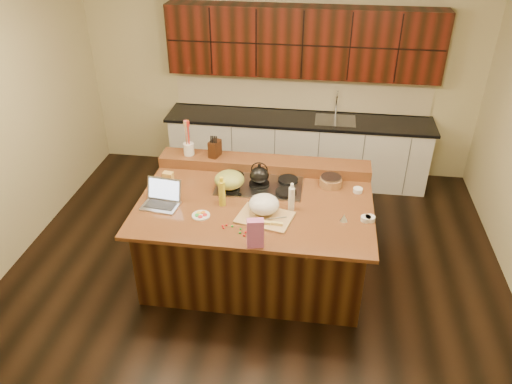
# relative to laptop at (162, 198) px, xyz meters

# --- Properties ---
(room) EXTENTS (5.52, 5.02, 2.72)m
(room) POSITION_rel_laptop_xyz_m (0.93, 0.18, 0.36)
(room) COLOR black
(room) RESTS_ON ground
(island) EXTENTS (2.40, 1.60, 0.92)m
(island) POSITION_rel_laptop_xyz_m (0.93, 0.18, -0.52)
(island) COLOR black
(island) RESTS_ON ground
(back_ledge) EXTENTS (2.40, 0.30, 0.12)m
(back_ledge) POSITION_rel_laptop_xyz_m (0.93, 0.88, -0.01)
(back_ledge) COLOR black
(back_ledge) RESTS_ON island
(cooktop) EXTENTS (0.92, 0.52, 0.05)m
(cooktop) POSITION_rel_laptop_xyz_m (0.93, 0.48, -0.05)
(cooktop) COLOR gray
(cooktop) RESTS_ON island
(back_counter) EXTENTS (3.70, 0.66, 2.40)m
(back_counter) POSITION_rel_laptop_xyz_m (1.23, 2.41, -0.00)
(back_counter) COLOR silver
(back_counter) RESTS_ON ground
(kettle) EXTENTS (0.22, 0.22, 0.19)m
(kettle) POSITION_rel_laptop_xyz_m (0.93, 0.48, 0.07)
(kettle) COLOR black
(kettle) RESTS_ON cooktop
(green_bowl) EXTENTS (0.32, 0.32, 0.17)m
(green_bowl) POSITION_rel_laptop_xyz_m (0.63, 0.35, 0.06)
(green_bowl) COLOR olive
(green_bowl) RESTS_ON cooktop
(laptop) EXTENTS (0.39, 0.32, 0.25)m
(laptop) POSITION_rel_laptop_xyz_m (0.00, 0.00, 0.00)
(laptop) COLOR #B7B7BC
(laptop) RESTS_ON island
(oil_bottle) EXTENTS (0.08, 0.08, 0.27)m
(oil_bottle) POSITION_rel_laptop_xyz_m (0.61, 0.07, 0.07)
(oil_bottle) COLOR gold
(oil_bottle) RESTS_ON island
(vinegar_bottle) EXTENTS (0.08, 0.08, 0.25)m
(vinegar_bottle) POSITION_rel_laptop_xyz_m (1.31, 0.08, 0.06)
(vinegar_bottle) COLOR silver
(vinegar_bottle) RESTS_ON island
(wooden_tray) EXTENTS (0.59, 0.48, 0.21)m
(wooden_tray) POSITION_rel_laptop_xyz_m (1.05, -0.06, 0.03)
(wooden_tray) COLOR tan
(wooden_tray) RESTS_ON island
(ramekin_a) EXTENTS (0.12, 0.12, 0.04)m
(ramekin_a) POSITION_rel_laptop_xyz_m (2.08, -0.00, -0.04)
(ramekin_a) COLOR white
(ramekin_a) RESTS_ON island
(ramekin_b) EXTENTS (0.10, 0.10, 0.04)m
(ramekin_b) POSITION_rel_laptop_xyz_m (2.04, -0.01, -0.04)
(ramekin_b) COLOR white
(ramekin_b) RESTS_ON island
(ramekin_c) EXTENTS (0.10, 0.10, 0.04)m
(ramekin_c) POSITION_rel_laptop_xyz_m (1.98, 0.51, -0.04)
(ramekin_c) COLOR white
(ramekin_c) RESTS_ON island
(strainer_bowl) EXTENTS (0.30, 0.30, 0.09)m
(strainer_bowl) POSITION_rel_laptop_xyz_m (1.69, 0.61, -0.02)
(strainer_bowl) COLOR #996B3F
(strainer_bowl) RESTS_ON island
(kitchen_timer) EXTENTS (0.09, 0.09, 0.07)m
(kitchen_timer) POSITION_rel_laptop_xyz_m (1.83, -0.04, -0.03)
(kitchen_timer) COLOR silver
(kitchen_timer) RESTS_ON island
(pink_bag) EXTENTS (0.16, 0.11, 0.28)m
(pink_bag) POSITION_rel_laptop_xyz_m (1.04, -0.56, 0.07)
(pink_bag) COLOR #CF61AA
(pink_bag) RESTS_ON island
(candy_plate) EXTENTS (0.21, 0.21, 0.01)m
(candy_plate) POSITION_rel_laptop_xyz_m (0.44, -0.16, -0.06)
(candy_plate) COLOR white
(candy_plate) RESTS_ON island
(package_box) EXTENTS (0.11, 0.09, 0.15)m
(package_box) POSITION_rel_laptop_xyz_m (-0.05, 0.38, 0.01)
(package_box) COLOR gold
(package_box) RESTS_ON island
(utensil_crock) EXTENTS (0.15, 0.15, 0.14)m
(utensil_crock) POSITION_rel_laptop_xyz_m (0.06, 0.88, 0.12)
(utensil_crock) COLOR white
(utensil_crock) RESTS_ON back_ledge
(knife_block) EXTENTS (0.14, 0.18, 0.19)m
(knife_block) POSITION_rel_laptop_xyz_m (0.36, 0.88, 0.15)
(knife_block) COLOR black
(knife_block) RESTS_ON back_ledge
(gumdrop_0) EXTENTS (0.02, 0.02, 0.02)m
(gumdrop_0) POSITION_rel_laptop_xyz_m (0.90, -0.24, -0.06)
(gumdrop_0) COLOR red
(gumdrop_0) RESTS_ON island
(gumdrop_1) EXTENTS (0.02, 0.02, 0.02)m
(gumdrop_1) POSITION_rel_laptop_xyz_m (0.86, -0.34, -0.06)
(gumdrop_1) COLOR #198C26
(gumdrop_1) RESTS_ON island
(gumdrop_2) EXTENTS (0.02, 0.02, 0.02)m
(gumdrop_2) POSITION_rel_laptop_xyz_m (0.92, -0.38, -0.06)
(gumdrop_2) COLOR red
(gumdrop_2) RESTS_ON island
(gumdrop_3) EXTENTS (0.02, 0.02, 0.02)m
(gumdrop_3) POSITION_rel_laptop_xyz_m (0.78, -0.30, -0.06)
(gumdrop_3) COLOR #198C26
(gumdrop_3) RESTS_ON island
(gumdrop_4) EXTENTS (0.02, 0.02, 0.02)m
(gumdrop_4) POSITION_rel_laptop_xyz_m (1.12, -0.28, -0.06)
(gumdrop_4) COLOR red
(gumdrop_4) RESTS_ON island
(gumdrop_5) EXTENTS (0.02, 0.02, 0.02)m
(gumdrop_5) POSITION_rel_laptop_xyz_m (0.87, -0.39, -0.06)
(gumdrop_5) COLOR #198C26
(gumdrop_5) RESTS_ON island
(gumdrop_6) EXTENTS (0.02, 0.02, 0.02)m
(gumdrop_6) POSITION_rel_laptop_xyz_m (0.92, -0.43, -0.06)
(gumdrop_6) COLOR red
(gumdrop_6) RESTS_ON island
(gumdrop_7) EXTENTS (0.02, 0.02, 0.02)m
(gumdrop_7) POSITION_rel_laptop_xyz_m (0.87, -0.40, -0.06)
(gumdrop_7) COLOR #198C26
(gumdrop_7) RESTS_ON island
(gumdrop_8) EXTENTS (0.02, 0.02, 0.02)m
(gumdrop_8) POSITION_rel_laptop_xyz_m (0.69, -0.31, -0.06)
(gumdrop_8) COLOR red
(gumdrop_8) RESTS_ON island
(gumdrop_9) EXTENTS (0.02, 0.02, 0.02)m
(gumdrop_9) POSITION_rel_laptop_xyz_m (0.96, -0.43, -0.06)
(gumdrop_9) COLOR #198C26
(gumdrop_9) RESTS_ON island
(gumdrop_10) EXTENTS (0.02, 0.02, 0.02)m
(gumdrop_10) POSITION_rel_laptop_xyz_m (0.72, -0.29, -0.06)
(gumdrop_10) COLOR red
(gumdrop_10) RESTS_ON island
(gumdrop_11) EXTENTS (0.02, 0.02, 0.02)m
(gumdrop_11) POSITION_rel_laptop_xyz_m (0.96, -0.39, -0.06)
(gumdrop_11) COLOR #198C26
(gumdrop_11) RESTS_ON island
(gumdrop_12) EXTENTS (0.02, 0.02, 0.02)m
(gumdrop_12) POSITION_rel_laptop_xyz_m (0.70, -0.34, -0.06)
(gumdrop_12) COLOR red
(gumdrop_12) RESTS_ON island
(gumdrop_13) EXTENTS (0.02, 0.02, 0.02)m
(gumdrop_13) POSITION_rel_laptop_xyz_m (0.88, -0.24, -0.06)
(gumdrop_13) COLOR #198C26
(gumdrop_13) RESTS_ON island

